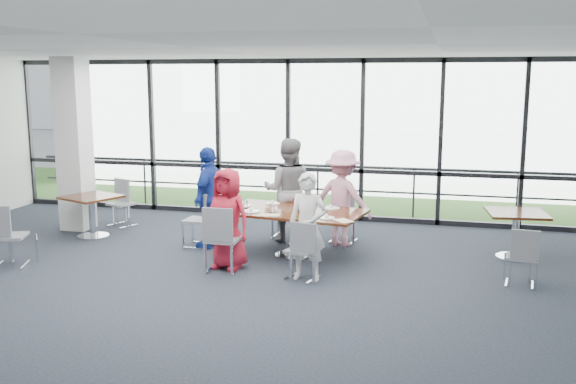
% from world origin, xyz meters
% --- Properties ---
extents(floor, '(12.00, 10.00, 0.02)m').
position_xyz_m(floor, '(0.00, 0.00, -0.01)').
color(floor, black).
rests_on(floor, ground).
extents(ceiling, '(12.00, 10.00, 0.04)m').
position_xyz_m(ceiling, '(0.00, 0.00, 3.20)').
color(ceiling, silver).
rests_on(ceiling, ground).
extents(curtain_wall_back, '(12.00, 0.10, 3.20)m').
position_xyz_m(curtain_wall_back, '(0.00, 5.00, 1.60)').
color(curtain_wall_back, white).
rests_on(curtain_wall_back, ground).
extents(structural_column, '(0.50, 0.50, 3.20)m').
position_xyz_m(structural_column, '(-3.60, 3.00, 1.60)').
color(structural_column, silver).
rests_on(structural_column, ground).
extents(apron, '(80.00, 70.00, 0.02)m').
position_xyz_m(apron, '(0.00, 10.00, -0.02)').
color(apron, slate).
rests_on(apron, ground).
extents(grass_strip, '(80.00, 5.00, 0.01)m').
position_xyz_m(grass_strip, '(0.00, 8.00, 0.01)').
color(grass_strip, '#2C5521').
rests_on(grass_strip, ground).
extents(hangar_main, '(24.00, 10.00, 6.00)m').
position_xyz_m(hangar_main, '(4.00, 32.00, 3.00)').
color(hangar_main, silver).
rests_on(hangar_main, ground).
extents(hangar_aux, '(10.00, 6.00, 4.00)m').
position_xyz_m(hangar_aux, '(-18.00, 28.00, 2.00)').
color(hangar_aux, silver).
rests_on(hangar_aux, ground).
extents(guard_rail, '(12.00, 0.06, 0.06)m').
position_xyz_m(guard_rail, '(0.00, 5.60, 0.50)').
color(guard_rail, '#2D2D33').
rests_on(guard_rail, ground).
extents(main_table, '(2.37, 1.55, 0.75)m').
position_xyz_m(main_table, '(0.80, 2.13, 0.65)').
color(main_table, '#3E1708').
rests_on(main_table, ground).
extents(side_table_left, '(1.11, 1.11, 0.75)m').
position_xyz_m(side_table_left, '(-2.98, 2.47, 0.63)').
color(side_table_left, '#3E1708').
rests_on(side_table_left, ground).
extents(side_table_right, '(0.97, 0.97, 0.75)m').
position_xyz_m(side_table_right, '(4.24, 2.90, 0.64)').
color(side_table_right, '#3E1708').
rests_on(side_table_right, ground).
extents(diner_near_left, '(0.84, 0.65, 1.52)m').
position_xyz_m(diner_near_left, '(0.02, 1.27, 0.76)').
color(diner_near_left, '#B01A2C').
rests_on(diner_near_left, ground).
extents(diner_near_right, '(0.59, 0.46, 1.53)m').
position_xyz_m(diner_near_right, '(1.29, 1.03, 0.77)').
color(diner_near_right, silver).
rests_on(diner_near_right, ground).
extents(diner_far_left, '(0.93, 0.63, 1.81)m').
position_xyz_m(diner_far_left, '(0.49, 3.06, 0.90)').
color(diner_far_left, slate).
rests_on(diner_far_left, ground).
extents(diner_far_right, '(1.18, 0.87, 1.64)m').
position_xyz_m(diner_far_right, '(1.45, 3.00, 0.82)').
color(diner_far_right, pink).
rests_on(diner_far_right, ground).
extents(diner_end, '(0.61, 1.03, 1.70)m').
position_xyz_m(diner_end, '(-0.69, 2.37, 0.85)').
color(diner_end, navy).
rests_on(diner_end, ground).
extents(chair_main_nl, '(0.48, 0.48, 0.97)m').
position_xyz_m(chair_main_nl, '(0.01, 1.10, 0.48)').
color(chair_main_nl, slate).
rests_on(chair_main_nl, ground).
extents(chair_main_nr, '(0.50, 0.50, 0.84)m').
position_xyz_m(chair_main_nr, '(1.22, 1.02, 0.42)').
color(chair_main_nr, slate).
rests_on(chair_main_nr, ground).
extents(chair_main_fl, '(0.48, 0.48, 0.95)m').
position_xyz_m(chair_main_fl, '(0.40, 3.30, 0.48)').
color(chair_main_fl, slate).
rests_on(chair_main_fl, ground).
extents(chair_main_fr, '(0.49, 0.49, 0.86)m').
position_xyz_m(chair_main_fr, '(1.44, 3.23, 0.43)').
color(chair_main_fr, slate).
rests_on(chair_main_fr, ground).
extents(chair_main_end, '(0.47, 0.47, 0.92)m').
position_xyz_m(chair_main_end, '(-0.87, 2.32, 0.46)').
color(chair_main_end, slate).
rests_on(chair_main_end, ground).
extents(chair_spare_la, '(0.59, 0.59, 0.94)m').
position_xyz_m(chair_spare_la, '(-3.21, 0.54, 0.47)').
color(chair_spare_la, slate).
rests_on(chair_spare_la, ground).
extents(chair_spare_lb, '(0.55, 0.55, 0.87)m').
position_xyz_m(chair_spare_lb, '(-2.89, 3.37, 0.44)').
color(chair_spare_lb, slate).
rests_on(chair_spare_lb, ground).
extents(chair_spare_r, '(0.44, 0.44, 0.80)m').
position_xyz_m(chair_spare_r, '(4.19, 1.50, 0.40)').
color(chair_spare_r, slate).
rests_on(chair_spare_r, ground).
extents(plate_nl, '(0.29, 0.29, 0.01)m').
position_xyz_m(plate_nl, '(0.19, 1.88, 0.76)').
color(plate_nl, white).
rests_on(plate_nl, main_table).
extents(plate_nr, '(0.24, 0.24, 0.01)m').
position_xyz_m(plate_nr, '(1.43, 1.70, 0.76)').
color(plate_nr, white).
rests_on(plate_nr, main_table).
extents(plate_fl, '(0.25, 0.25, 0.01)m').
position_xyz_m(plate_fl, '(0.35, 2.57, 0.76)').
color(plate_fl, white).
rests_on(plate_fl, main_table).
extents(plate_fr, '(0.29, 0.29, 0.01)m').
position_xyz_m(plate_fr, '(1.36, 2.44, 0.76)').
color(plate_fr, white).
rests_on(plate_fr, main_table).
extents(plate_end, '(0.28, 0.28, 0.01)m').
position_xyz_m(plate_end, '(-0.07, 2.28, 0.76)').
color(plate_end, white).
rests_on(plate_end, main_table).
extents(tumbler_a, '(0.07, 0.07, 0.14)m').
position_xyz_m(tumbler_a, '(0.52, 1.92, 0.82)').
color(tumbler_a, white).
rests_on(tumbler_a, main_table).
extents(tumbler_b, '(0.07, 0.07, 0.14)m').
position_xyz_m(tumbler_b, '(1.12, 1.85, 0.82)').
color(tumbler_b, white).
rests_on(tumbler_b, main_table).
extents(tumbler_c, '(0.07, 0.07, 0.13)m').
position_xyz_m(tumbler_c, '(0.89, 2.43, 0.82)').
color(tumbler_c, white).
rests_on(tumbler_c, main_table).
extents(tumbler_d, '(0.07, 0.07, 0.14)m').
position_xyz_m(tumbler_d, '(0.03, 2.09, 0.82)').
color(tumbler_d, white).
rests_on(tumbler_d, main_table).
extents(menu_a, '(0.31, 0.24, 0.00)m').
position_xyz_m(menu_a, '(0.55, 1.71, 0.75)').
color(menu_a, white).
rests_on(menu_a, main_table).
extents(menu_b, '(0.35, 0.35, 0.00)m').
position_xyz_m(menu_b, '(1.70, 1.60, 0.75)').
color(menu_b, white).
rests_on(menu_b, main_table).
extents(menu_c, '(0.36, 0.35, 0.00)m').
position_xyz_m(menu_c, '(1.01, 2.51, 0.75)').
color(menu_c, white).
rests_on(menu_c, main_table).
extents(condiment_caddy, '(0.10, 0.07, 0.04)m').
position_xyz_m(condiment_caddy, '(0.88, 2.17, 0.77)').
color(condiment_caddy, black).
rests_on(condiment_caddy, main_table).
extents(ketchup_bottle, '(0.06, 0.06, 0.18)m').
position_xyz_m(ketchup_bottle, '(0.81, 2.24, 0.84)').
color(ketchup_bottle, '#B6010F').
rests_on(ketchup_bottle, main_table).
extents(green_bottle, '(0.05, 0.05, 0.20)m').
position_xyz_m(green_bottle, '(0.87, 2.18, 0.85)').
color(green_bottle, '#216A2B').
rests_on(green_bottle, main_table).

